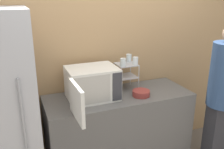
{
  "coord_description": "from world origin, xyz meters",
  "views": [
    {
      "loc": [
        -1.0,
        -1.98,
        1.97
      ],
      "look_at": [
        -0.07,
        0.33,
        1.14
      ],
      "focal_mm": 40.0,
      "sensor_mm": 36.0,
      "label": 1
    }
  ],
  "objects": [
    {
      "name": "bowl",
      "position": [
        0.21,
        0.19,
        0.94
      ],
      "size": [
        0.19,
        0.19,
        0.06
      ],
      "color": "maroon",
      "rests_on": "counter"
    },
    {
      "name": "glass_front_right",
      "position": [
        0.23,
        0.37,
        1.25
      ],
      "size": [
        0.06,
        0.06,
        0.09
      ],
      "color": "silver",
      "rests_on": "dish_rack"
    },
    {
      "name": "microwave",
      "position": [
        -0.3,
        0.31,
        1.08
      ],
      "size": [
        0.54,
        0.79,
        0.33
      ],
      "color": "silver",
      "rests_on": "counter"
    },
    {
      "name": "person",
      "position": [
        1.07,
        -0.1,
        0.93
      ],
      "size": [
        0.34,
        0.34,
        1.66
      ],
      "color": "#2D2D33",
      "rests_on": "ground_plane"
    },
    {
      "name": "counter",
      "position": [
        0.0,
        0.3,
        0.46
      ],
      "size": [
        1.59,
        0.6,
        0.91
      ],
      "color": "#595654",
      "rests_on": "ground_plane"
    },
    {
      "name": "glass_front_left",
      "position": [
        0.08,
        0.38,
        1.25
      ],
      "size": [
        0.06,
        0.06,
        0.09
      ],
      "color": "silver",
      "rests_on": "dish_rack"
    },
    {
      "name": "dish_rack",
      "position": [
        0.15,
        0.45,
        1.12
      ],
      "size": [
        0.23,
        0.22,
        0.29
      ],
      "color": "#B2B2B7",
      "rests_on": "counter"
    },
    {
      "name": "glass_back_right",
      "position": [
        0.22,
        0.52,
        1.25
      ],
      "size": [
        0.06,
        0.06,
        0.09
      ],
      "color": "silver",
      "rests_on": "dish_rack"
    },
    {
      "name": "wall_back",
      "position": [
        0.0,
        0.64,
        1.3
      ],
      "size": [
        8.0,
        0.06,
        2.6
      ],
      "color": "tan",
      "rests_on": "ground_plane"
    }
  ]
}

